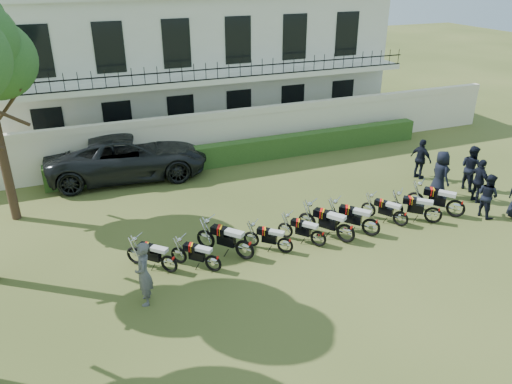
{
  "coord_description": "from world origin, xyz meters",
  "views": [
    {
      "loc": [
        -6.87,
        -13.23,
        8.55
      ],
      "look_at": [
        -0.86,
        1.79,
        1.03
      ],
      "focal_mm": 35.0,
      "sensor_mm": 36.0,
      "label": 1
    }
  ],
  "objects_px": {
    "motorcycle_1": "(213,259)",
    "officer_5": "(421,159)",
    "motorcycle_3": "(285,242)",
    "inspector": "(144,274)",
    "officer_2": "(479,181)",
    "motorcycle_8": "(434,211)",
    "motorcycle_4": "(319,235)",
    "officer_4": "(471,168)",
    "motorcycle_9": "(456,204)",
    "suv": "(128,156)",
    "officer_1": "(488,195)",
    "motorcycle_2": "(245,245)",
    "motorcycle_7": "(401,215)",
    "officer_3": "(440,174)",
    "motorcycle_0": "(169,260)",
    "motorcycle_5": "(346,229)",
    "motorcycle_6": "(371,223)"
  },
  "relations": [
    {
      "from": "motorcycle_1",
      "to": "officer_2",
      "type": "bearing_deg",
      "value": -41.48
    },
    {
      "from": "motorcycle_9",
      "to": "inspector",
      "type": "relative_size",
      "value": 0.91
    },
    {
      "from": "motorcycle_3",
      "to": "officer_3",
      "type": "bearing_deg",
      "value": -35.3
    },
    {
      "from": "motorcycle_2",
      "to": "motorcycle_4",
      "type": "relative_size",
      "value": 1.18
    },
    {
      "from": "motorcycle_4",
      "to": "officer_4",
      "type": "xyz_separation_m",
      "value": [
        7.92,
        1.8,
        0.49
      ]
    },
    {
      "from": "motorcycle_3",
      "to": "motorcycle_6",
      "type": "xyz_separation_m",
      "value": [
        3.16,
        -0.09,
        0.09
      ]
    },
    {
      "from": "officer_5",
      "to": "motorcycle_9",
      "type": "bearing_deg",
      "value": 147.59
    },
    {
      "from": "officer_2",
      "to": "officer_3",
      "type": "distance_m",
      "value": 1.43
    },
    {
      "from": "motorcycle_4",
      "to": "motorcycle_7",
      "type": "distance_m",
      "value": 3.35
    },
    {
      "from": "motorcycle_4",
      "to": "motorcycle_1",
      "type": "bearing_deg",
      "value": 141.99
    },
    {
      "from": "officer_2",
      "to": "officer_4",
      "type": "relative_size",
      "value": 0.94
    },
    {
      "from": "officer_2",
      "to": "officer_5",
      "type": "distance_m",
      "value": 2.79
    },
    {
      "from": "motorcycle_1",
      "to": "motorcycle_5",
      "type": "height_order",
      "value": "motorcycle_5"
    },
    {
      "from": "motorcycle_7",
      "to": "officer_1",
      "type": "bearing_deg",
      "value": -40.98
    },
    {
      "from": "motorcycle_9",
      "to": "suv",
      "type": "height_order",
      "value": "suv"
    },
    {
      "from": "motorcycle_6",
      "to": "officer_5",
      "type": "bearing_deg",
      "value": -4.21
    },
    {
      "from": "motorcycle_7",
      "to": "officer_5",
      "type": "distance_m",
      "value": 4.76
    },
    {
      "from": "officer_3",
      "to": "officer_5",
      "type": "relative_size",
      "value": 1.08
    },
    {
      "from": "motorcycle_1",
      "to": "officer_1",
      "type": "xyz_separation_m",
      "value": [
        10.35,
        -0.21,
        0.39
      ]
    },
    {
      "from": "officer_1",
      "to": "officer_5",
      "type": "xyz_separation_m",
      "value": [
        0.03,
        3.77,
        0.05
      ]
    },
    {
      "from": "inspector",
      "to": "motorcycle_1",
      "type": "bearing_deg",
      "value": 119.25
    },
    {
      "from": "motorcycle_3",
      "to": "inspector",
      "type": "height_order",
      "value": "inspector"
    },
    {
      "from": "motorcycle_0",
      "to": "motorcycle_1",
      "type": "bearing_deg",
      "value": -64.58
    },
    {
      "from": "suv",
      "to": "officer_4",
      "type": "relative_size",
      "value": 3.61
    },
    {
      "from": "motorcycle_1",
      "to": "motorcycle_9",
      "type": "distance_m",
      "value": 9.25
    },
    {
      "from": "motorcycle_1",
      "to": "inspector",
      "type": "height_order",
      "value": "inspector"
    },
    {
      "from": "motorcycle_1",
      "to": "officer_5",
      "type": "xyz_separation_m",
      "value": [
        10.38,
        3.57,
        0.44
      ]
    },
    {
      "from": "motorcycle_3",
      "to": "motorcycle_4",
      "type": "height_order",
      "value": "motorcycle_4"
    },
    {
      "from": "motorcycle_1",
      "to": "motorcycle_3",
      "type": "bearing_deg",
      "value": -42.38
    },
    {
      "from": "motorcycle_3",
      "to": "motorcycle_8",
      "type": "xyz_separation_m",
      "value": [
        5.73,
        -0.13,
        0.06
      ]
    },
    {
      "from": "motorcycle_2",
      "to": "officer_2",
      "type": "xyz_separation_m",
      "value": [
        9.84,
        0.56,
        0.35
      ]
    },
    {
      "from": "motorcycle_1",
      "to": "motorcycle_9",
      "type": "height_order",
      "value": "motorcycle_9"
    },
    {
      "from": "motorcycle_3",
      "to": "inspector",
      "type": "distance_m",
      "value": 4.72
    },
    {
      "from": "suv",
      "to": "officer_5",
      "type": "xyz_separation_m",
      "value": [
        11.56,
        -4.87,
        -0.06
      ]
    },
    {
      "from": "officer_1",
      "to": "motorcycle_0",
      "type": "bearing_deg",
      "value": 82.62
    },
    {
      "from": "inspector",
      "to": "officer_1",
      "type": "height_order",
      "value": "inspector"
    },
    {
      "from": "officer_2",
      "to": "inspector",
      "type": "bearing_deg",
      "value": 102.23
    },
    {
      "from": "motorcycle_7",
      "to": "inspector",
      "type": "relative_size",
      "value": 0.83
    },
    {
      "from": "suv",
      "to": "inspector",
      "type": "relative_size",
      "value": 3.61
    },
    {
      "from": "motorcycle_2",
      "to": "officer_1",
      "type": "xyz_separation_m",
      "value": [
        9.24,
        -0.48,
        0.3
      ]
    },
    {
      "from": "suv",
      "to": "officer_3",
      "type": "relative_size",
      "value": 3.54
    },
    {
      "from": "motorcycle_2",
      "to": "motorcycle_4",
      "type": "xyz_separation_m",
      "value": [
        2.51,
        -0.15,
        -0.09
      ]
    },
    {
      "from": "motorcycle_1",
      "to": "officer_2",
      "type": "height_order",
      "value": "officer_2"
    },
    {
      "from": "motorcycle_8",
      "to": "officer_3",
      "type": "bearing_deg",
      "value": -1.29
    },
    {
      "from": "motorcycle_4",
      "to": "officer_4",
      "type": "distance_m",
      "value": 8.13
    },
    {
      "from": "motorcycle_7",
      "to": "officer_4",
      "type": "distance_m",
      "value": 4.88
    },
    {
      "from": "officer_4",
      "to": "officer_1",
      "type": "bearing_deg",
      "value": 148.01
    },
    {
      "from": "motorcycle_8",
      "to": "officer_3",
      "type": "xyz_separation_m",
      "value": [
        1.72,
        1.79,
        0.46
      ]
    },
    {
      "from": "motorcycle_7",
      "to": "officer_5",
      "type": "height_order",
      "value": "officer_5"
    },
    {
      "from": "motorcycle_0",
      "to": "officer_3",
      "type": "xyz_separation_m",
      "value": [
        11.14,
        1.37,
        0.49
      ]
    }
  ]
}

